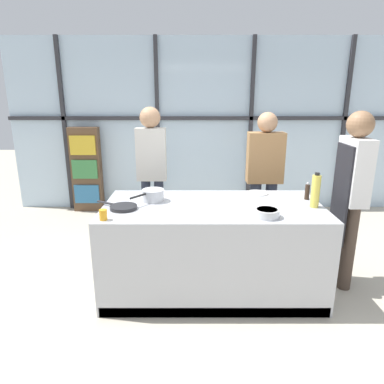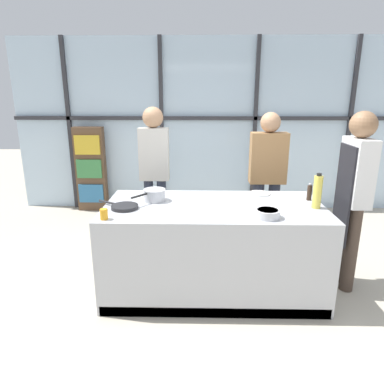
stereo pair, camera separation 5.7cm
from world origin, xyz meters
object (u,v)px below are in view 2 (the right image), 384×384
pepper_grinder (309,192)px  juice_glass_near (104,214)px  mixing_bowl (268,213)px  spectator_center_left (267,173)px  spectator_far_left (154,166)px  frying_pan (124,207)px  oil_bottle (317,192)px  chef (354,190)px  saucepan (154,195)px  white_plate (259,193)px

pepper_grinder → juice_glass_near: 2.00m
mixing_bowl → juice_glass_near: size_ratio=2.37×
spectator_center_left → juice_glass_near: size_ratio=18.63×
spectator_far_left → frying_pan: 1.15m
mixing_bowl → oil_bottle: size_ratio=0.66×
frying_pan → juice_glass_near: bearing=-110.3°
chef → spectator_far_left: (-2.05, 0.93, 0.03)m
saucepan → juice_glass_near: saucepan is taller
chef → spectator_far_left: spectator_far_left is taller
mixing_bowl → pepper_grinder: pepper_grinder is taller
frying_pan → saucepan: bearing=43.6°
frying_pan → mixing_bowl: 1.31m
chef → pepper_grinder: chef is taller
spectator_far_left → oil_bottle: (1.65, -1.08, -0.01)m
frying_pan → spectator_far_left: bearing=82.7°
chef → white_plate: (-0.85, 0.30, -0.13)m
mixing_bowl → pepper_grinder: (0.51, 0.52, 0.04)m
spectator_far_left → pepper_grinder: size_ratio=9.94×
mixing_bowl → oil_bottle: 0.58m
chef → spectator_far_left: size_ratio=1.00×
juice_glass_near → spectator_center_left: bearing=40.7°
spectator_far_left → oil_bottle: 1.97m
spectator_center_left → chef: bearing=125.1°
oil_bottle → white_plate: bearing=135.1°
frying_pan → white_plate: (1.34, 0.50, -0.01)m
oil_bottle → juice_glass_near: size_ratio=3.61×
spectator_center_left → juice_glass_near: bearing=40.7°
saucepan → mixing_bowl: bearing=-23.9°
spectator_center_left → white_plate: bearing=72.4°
white_plate → spectator_center_left: bearing=72.4°
pepper_grinder → saucepan: bearing=-177.9°
pepper_grinder → juice_glass_near: pepper_grinder is taller
spectator_far_left → pepper_grinder: (1.66, -0.83, -0.09)m
chef → saucepan: chef is taller
white_plate → oil_bottle: 0.66m
spectator_far_left → saucepan: spectator_far_left is taller
spectator_far_left → juice_glass_near: size_ratio=19.29×
frying_pan → pepper_grinder: size_ratio=2.30×
spectator_far_left → spectator_center_left: 1.40m
juice_glass_near → chef: bearing=12.1°
spectator_center_left → spectator_far_left: bearing=-0.0°
spectator_center_left → frying_pan: (-1.54, -1.13, -0.07)m
spectator_far_left → spectator_center_left: size_ratio=1.04×
oil_bottle → pepper_grinder: size_ratio=1.86×
oil_bottle → juice_glass_near: (-1.90, -0.34, -0.11)m
spectator_center_left → mixing_bowl: bearing=79.4°
chef → juice_glass_near: size_ratio=19.26×
white_plate → oil_bottle: size_ratio=0.67×
saucepan → pepper_grinder: (1.55, 0.06, 0.02)m
frying_pan → oil_bottle: (1.80, 0.05, 0.14)m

